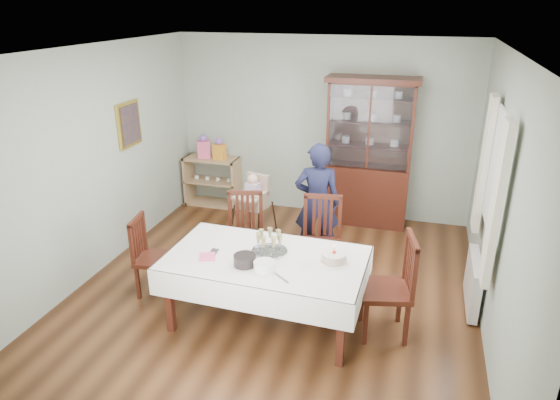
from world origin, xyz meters
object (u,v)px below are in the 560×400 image
at_px(chair_far_right, 320,259).
at_px(chair_end_left, 156,271).
at_px(high_chair, 254,217).
at_px(chair_far_left, 245,250).
at_px(birthday_cake, 334,258).
at_px(dining_table, 266,289).
at_px(china_cabinet, 369,151).
at_px(sideboard, 212,181).
at_px(gift_bag_orange, 219,150).
at_px(champagne_tray, 269,246).
at_px(gift_bag_pink, 204,148).
at_px(chair_end_right, 386,305).
at_px(woman, 317,203).

bearing_deg(chair_far_right, chair_end_left, -166.29).
distance_m(chair_far_right, high_chair, 1.34).
bearing_deg(chair_far_left, birthday_cake, -49.09).
relative_size(dining_table, china_cabinet, 0.93).
xyz_separation_m(sideboard, gift_bag_orange, (0.16, -0.02, 0.55)).
bearing_deg(chair_end_left, chair_far_left, -56.52).
height_order(sideboard, champagne_tray, champagne_tray).
bearing_deg(chair_far_right, birthday_cake, -79.64).
relative_size(china_cabinet, gift_bag_pink, 5.81).
bearing_deg(sideboard, chair_far_left, -56.96).
bearing_deg(chair_end_right, dining_table, -96.00).
relative_size(china_cabinet, chair_far_left, 2.18).
height_order(chair_end_left, birthday_cake, birthday_cake).
relative_size(china_cabinet, chair_end_left, 2.35).
bearing_deg(chair_far_left, champagne_tray, -69.79).
height_order(champagne_tray, gift_bag_orange, gift_bag_orange).
xyz_separation_m(birthday_cake, gift_bag_pink, (-2.62, 2.77, 0.15)).
bearing_deg(dining_table, birthday_cake, 6.83).
distance_m(chair_end_left, woman, 2.12).
bearing_deg(chair_end_right, chair_end_left, -104.12).
height_order(chair_end_left, woman, woman).
bearing_deg(chair_end_left, high_chair, -32.35).
relative_size(chair_far_left, woman, 0.64).
distance_m(chair_far_right, chair_end_right, 1.14).
xyz_separation_m(chair_end_left, gift_bag_pink, (-0.55, 2.65, 0.69)).
height_order(china_cabinet, gift_bag_orange, china_cabinet).
bearing_deg(high_chair, gift_bag_pink, 151.15).
relative_size(chair_end_left, gift_bag_pink, 2.47).
distance_m(chair_end_left, gift_bag_pink, 2.79).
height_order(dining_table, champagne_tray, champagne_tray).
bearing_deg(chair_end_left, gift_bag_pink, 3.62).
bearing_deg(china_cabinet, birthday_cake, -89.92).
bearing_deg(dining_table, gift_bag_orange, 120.41).
height_order(woman, high_chair, woman).
relative_size(china_cabinet, gift_bag_orange, 6.35).
height_order(sideboard, high_chair, high_chair).
relative_size(chair_end_right, high_chair, 1.06).
xyz_separation_m(chair_far_right, gift_bag_pink, (-2.32, 1.92, 0.65)).
xyz_separation_m(high_chair, champagne_tray, (0.72, -1.59, 0.43)).
distance_m(chair_far_left, high_chair, 0.79).
bearing_deg(birthday_cake, chair_end_right, 7.39).
relative_size(dining_table, woman, 1.30).
height_order(sideboard, chair_end_left, chair_end_left).
xyz_separation_m(chair_end_left, chair_end_right, (2.60, -0.05, 0.04)).
bearing_deg(high_chair, sideboard, 147.93).
xyz_separation_m(chair_end_left, woman, (1.59, 1.30, 0.51)).
xyz_separation_m(chair_end_right, gift_bag_pink, (-3.15, 2.70, 0.65)).
bearing_deg(china_cabinet, chair_end_right, -78.73).
distance_m(chair_end_right, champagne_tray, 1.31).
distance_m(chair_end_right, woman, 1.74).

